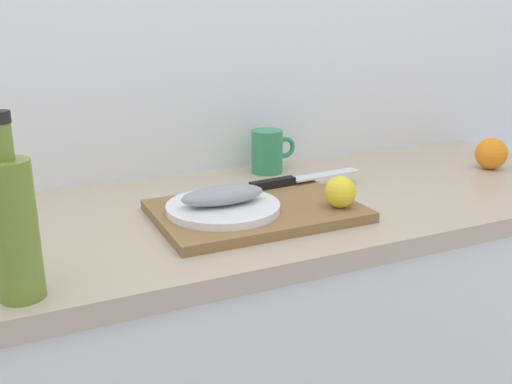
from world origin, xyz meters
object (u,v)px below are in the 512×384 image
at_px(white_plate, 223,207).
at_px(coffee_mug_1, 268,151).
at_px(fish_fillet, 223,195).
at_px(chef_knife, 293,180).
at_px(orange_0, 491,153).
at_px(olive_oil_bottle, 14,226).
at_px(cutting_board, 256,211).
at_px(lemon_0, 340,192).

distance_m(white_plate, coffee_mug_1, 0.37).
xyz_separation_m(fish_fillet, coffee_mug_1, (0.24, 0.28, 0.00)).
bearing_deg(chef_knife, orange_0, -8.64).
relative_size(olive_oil_bottle, coffee_mug_1, 2.25).
relative_size(cutting_board, chef_knife, 1.38).
height_order(chef_knife, lemon_0, lemon_0).
distance_m(olive_oil_bottle, coffee_mug_1, 0.77).
bearing_deg(white_plate, olive_oil_bottle, -155.68).
height_order(fish_fillet, olive_oil_bottle, olive_oil_bottle).
bearing_deg(chef_knife, cutting_board, -148.15).
distance_m(fish_fillet, orange_0, 0.78).
bearing_deg(coffee_mug_1, orange_0, -21.62).
relative_size(white_plate, lemon_0, 3.53).
height_order(cutting_board, orange_0, orange_0).
xyz_separation_m(chef_knife, orange_0, (0.57, -0.04, 0.01)).
bearing_deg(white_plate, lemon_0, -19.00).
distance_m(coffee_mug_1, orange_0, 0.58).
bearing_deg(white_plate, chef_knife, 26.41).
bearing_deg(olive_oil_bottle, chef_knife, 25.08).
relative_size(cutting_board, white_plate, 1.79).
bearing_deg(coffee_mug_1, cutting_board, -120.31).
relative_size(cutting_board, orange_0, 4.91).
relative_size(chef_knife, coffee_mug_1, 2.44).
height_order(chef_knife, olive_oil_bottle, olive_oil_bottle).
bearing_deg(orange_0, fish_fillet, -174.91).
distance_m(fish_fillet, chef_knife, 0.24).
distance_m(white_plate, fish_fillet, 0.03).
relative_size(cutting_board, lemon_0, 6.33).
distance_m(white_plate, olive_oil_bottle, 0.42).
bearing_deg(white_plate, fish_fillet, 0.00).
xyz_separation_m(white_plate, fish_fillet, (0.00, 0.00, 0.03)).
height_order(chef_knife, orange_0, orange_0).
xyz_separation_m(chef_knife, coffee_mug_1, (0.03, 0.18, 0.03)).
distance_m(cutting_board, chef_knife, 0.18).
xyz_separation_m(chef_knife, lemon_0, (0.01, -0.18, 0.02)).
relative_size(lemon_0, coffee_mug_1, 0.53).
height_order(lemon_0, coffee_mug_1, coffee_mug_1).
xyz_separation_m(lemon_0, olive_oil_bottle, (-0.60, -0.09, 0.06)).
height_order(white_plate, coffee_mug_1, coffee_mug_1).
relative_size(chef_knife, lemon_0, 4.59).
bearing_deg(lemon_0, cutting_board, 153.33).
bearing_deg(coffee_mug_1, lemon_0, -92.72).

